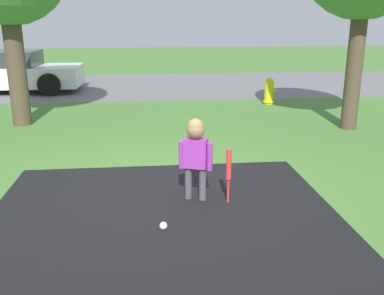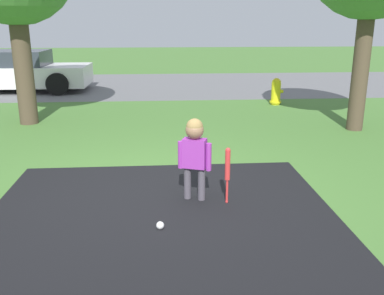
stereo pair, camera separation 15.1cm
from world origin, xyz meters
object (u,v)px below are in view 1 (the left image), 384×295
(sports_ball, at_px, (163,226))
(fire_hydrant, at_px, (269,91))
(baseball_bat, at_px, (229,167))
(child, at_px, (196,148))
(parked_car, at_px, (12,72))

(sports_ball, distance_m, fire_hydrant, 7.31)
(baseball_bat, height_order, fire_hydrant, baseball_bat)
(child, distance_m, parked_car, 9.80)
(fire_hydrant, height_order, parked_car, parked_car)
(sports_ball, distance_m, parked_car, 10.31)
(fire_hydrant, bearing_deg, parked_car, 158.98)
(baseball_bat, distance_m, parked_car, 10.11)
(baseball_bat, xyz_separation_m, fire_hydrant, (2.20, 6.05, -0.11))
(child, xyz_separation_m, fire_hydrant, (2.58, 5.91, -0.32))
(child, distance_m, baseball_bat, 0.45)
(baseball_bat, xyz_separation_m, parked_car, (-4.96, 8.81, 0.14))
(child, xyz_separation_m, baseball_bat, (0.37, -0.14, -0.20))
(fire_hydrant, distance_m, parked_car, 7.68)
(fire_hydrant, xyz_separation_m, parked_car, (-7.16, 2.75, 0.25))
(child, height_order, baseball_bat, child)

